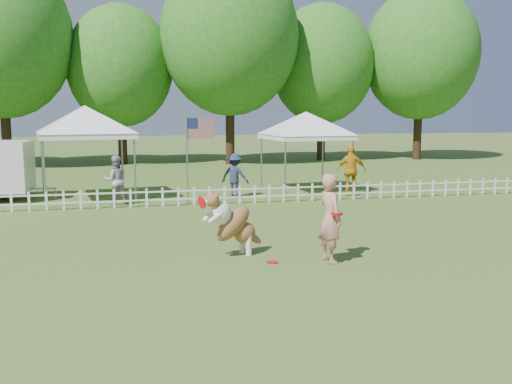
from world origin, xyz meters
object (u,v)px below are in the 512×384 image
frisbee_on_turf (272,262)px  canopy_tent_left (86,154)px  handler (330,218)px  spectator_c (351,170)px  dog (234,224)px  spectator_b (235,176)px  spectator_a (116,180)px  canopy_tent_right (305,153)px  flag_pole (187,160)px

frisbee_on_turf → canopy_tent_left: canopy_tent_left is taller
frisbee_on_turf → canopy_tent_left: bearing=113.6°
handler → spectator_c: bearing=-33.3°
handler → dog: (-1.79, 0.87, -0.20)m
frisbee_on_turf → canopy_tent_left: (-4.10, 9.39, 1.56)m
handler → spectator_b: (-0.24, 8.93, -0.12)m
spectator_a → spectator_c: bearing=171.0°
spectator_c → canopy_tent_left: bearing=0.1°
dog → canopy_tent_left: canopy_tent_left is taller
dog → canopy_tent_right: size_ratio=0.48×
handler → flag_pole: flag_pole is taller
frisbee_on_turf → canopy_tent_right: 10.42m
frisbee_on_turf → canopy_tent_right: (3.77, 9.60, 1.45)m
flag_pole → spectator_a: (-2.29, 0.36, -0.62)m
canopy_tent_left → spectator_a: bearing=-62.0°
spectator_b → canopy_tent_left: bearing=24.0°
canopy_tent_left → spectator_c: (9.15, -1.16, -0.66)m
frisbee_on_turf → spectator_a: (-3.14, 8.10, 0.79)m
canopy_tent_left → spectator_b: size_ratio=2.02×
dog → flag_pole: bearing=68.4°
handler → spectator_c: 9.29m
frisbee_on_turf → canopy_tent_left: 10.37m
spectator_c → flag_pole: bearing=12.1°
canopy_tent_left → flag_pole: bearing=-35.6°
dog → flag_pole: size_ratio=0.49×
flag_pole → spectator_c: flag_pole is taller
handler → canopy_tent_right: 10.16m
canopy_tent_left → spectator_a: canopy_tent_left is taller
dog → spectator_c: size_ratio=0.77×
spectator_b → dog: bearing=110.6°
frisbee_on_turf → spectator_c: bearing=58.5°
handler → dog: 2.01m
canopy_tent_left → canopy_tent_right: canopy_tent_left is taller
canopy_tent_right → spectator_a: size_ratio=1.83×
spectator_a → spectator_b: 4.10m
handler → canopy_tent_right: bearing=-23.4°
canopy_tent_right → spectator_a: 7.11m
canopy_tent_right → canopy_tent_left: bearing=176.5°
dog → frisbee_on_turf: 1.17m
frisbee_on_turf → canopy_tent_right: canopy_tent_right is taller
handler → dog: size_ratio=1.29×
spectator_a → spectator_c: spectator_c is taller
spectator_a → frisbee_on_turf: bearing=101.3°
canopy_tent_right → spectator_c: 1.95m
flag_pole → canopy_tent_right: bearing=-0.7°
canopy_tent_left → handler: bearing=-69.9°
frisbee_on_turf → flag_pole: size_ratio=0.08×
spectator_a → spectator_b: spectator_a is taller
canopy_tent_left → spectator_a: 1.78m
canopy_tent_right → spectator_c: bearing=-52.1°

